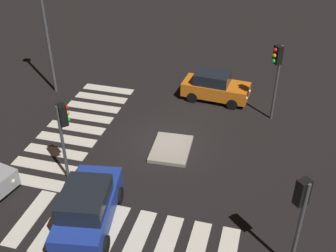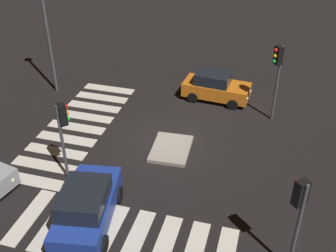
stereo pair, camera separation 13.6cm
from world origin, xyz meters
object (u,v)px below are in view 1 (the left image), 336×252
object	(u,v)px
traffic_island	(171,149)
traffic_light_north	(301,204)
street_lamp	(42,1)
traffic_light_west	(277,65)
car_orange	(215,87)
car_blue	(88,207)
traffic_light_east	(63,124)

from	to	relation	value
traffic_island	traffic_light_north	bearing A→B (deg)	46.15
street_lamp	traffic_light_north	bearing A→B (deg)	55.95
traffic_island	traffic_light_west	world-z (taller)	traffic_light_west
car_orange	car_blue	distance (m)	11.86
car_blue	traffic_light_north	size ratio (longest dim) A/B	1.18
traffic_light_north	traffic_light_west	bearing A→B (deg)	-37.09
car_blue	street_lamp	world-z (taller)	street_lamp
traffic_light_north	traffic_light_east	bearing A→B (deg)	31.17
traffic_light_east	traffic_light_north	bearing A→B (deg)	-60.73
traffic_island	traffic_light_east	xyz separation A→B (m)	(3.16, -3.91, 2.78)
car_blue	traffic_light_east	size ratio (longest dim) A/B	1.22
car_blue	traffic_light_west	world-z (taller)	traffic_light_west
car_orange	street_lamp	xyz separation A→B (m)	(1.64, -9.73, 4.77)
traffic_light_west	traffic_light_north	world-z (taller)	traffic_light_west
traffic_light_east	street_lamp	distance (m)	9.08
traffic_island	traffic_light_west	size ratio (longest dim) A/B	0.60
car_blue	traffic_light_north	world-z (taller)	traffic_light_north
car_blue	traffic_light_west	size ratio (longest dim) A/B	1.06
traffic_island	street_lamp	size ratio (longest dim) A/B	0.31
traffic_island	traffic_light_west	distance (m)	7.02
traffic_light_east	traffic_light_north	size ratio (longest dim) A/B	0.97
car_blue	traffic_light_north	xyz separation A→B (m)	(-0.09, 7.68, 2.03)
traffic_island	car_orange	size ratio (longest dim) A/B	0.64
traffic_light_west	street_lamp	bearing A→B (deg)	-36.55
traffic_light_west	traffic_light_north	distance (m)	10.04
traffic_light_west	traffic_light_east	distance (m)	11.28
car_orange	traffic_light_north	xyz separation A→B (m)	(11.39, 4.68, 2.13)
traffic_island	street_lamp	bearing A→B (deg)	-115.73
traffic_island	car_orange	distance (m)	5.94
car_blue	car_orange	bearing A→B (deg)	-24.37
traffic_island	car_orange	bearing A→B (deg)	168.67
street_lamp	traffic_light_east	bearing A→B (deg)	32.60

